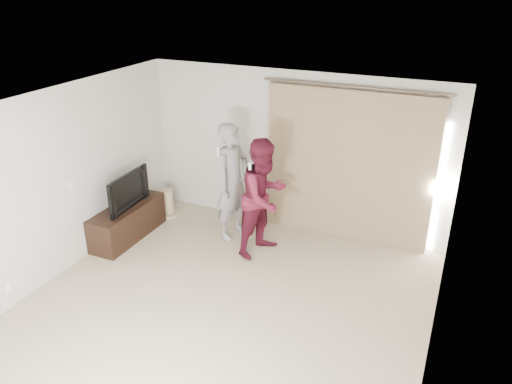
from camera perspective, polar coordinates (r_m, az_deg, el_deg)
floor at (r=6.46m, az=-4.63°, el=-14.06°), size 5.50×5.50×0.00m
wall_back at (r=8.05m, az=4.37°, el=4.60°), size 5.00×0.04×2.60m
wall_left at (r=7.20m, az=-22.79°, el=0.26°), size 0.04×5.50×2.60m
ceiling at (r=5.27m, az=-5.57°, el=8.78°), size 5.00×5.50×0.01m
curtain at (r=7.79m, az=10.51°, el=2.79°), size 2.80×0.11×2.46m
tv_console at (r=8.29m, az=-14.49°, el=-3.31°), size 0.49×1.42×0.55m
tv at (r=8.05m, az=-14.89°, el=0.22°), size 0.18×1.00×0.57m
scratching_post at (r=8.88m, az=-10.03°, el=-1.49°), size 0.37×0.37×0.49m
person_man at (r=7.81m, az=-2.68°, el=1.19°), size 0.58×0.76×1.89m
person_woman at (r=7.36m, az=0.95°, el=-0.61°), size 0.93×1.05×1.81m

